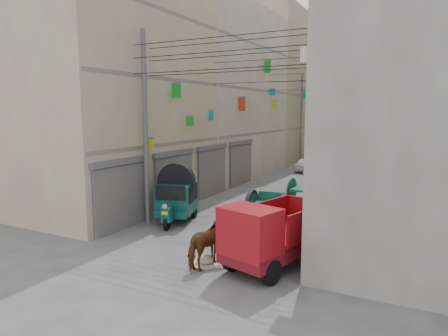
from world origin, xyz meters
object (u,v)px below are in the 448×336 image
Objects in this scene: auto_rickshaw at (177,195)px; horse at (210,243)px; tonga_cart at (268,209)px; mini_truck at (268,238)px; feed_sack at (205,259)px; distant_car_green at (359,153)px; distant_car_grey at (379,157)px; distant_car_white at (308,164)px; second_cart at (305,191)px.

horse is at bearing -62.69° from auto_rickshaw.
tonga_cart is (3.85, 0.93, -0.35)m from auto_rickshaw.
mini_truck is at bearing -48.18° from auto_rickshaw.
tonga_cart is 6.02× the size of feed_sack.
auto_rickshaw reaches higher than tonga_cart.
tonga_cart is 0.92× the size of distant_car_green.
distant_car_green is (-2.27, 30.93, -0.44)m from mini_truck.
distant_car_green is (-2.27, 3.32, -0.08)m from distant_car_grey.
auto_rickshaw is 0.72× the size of mini_truck.
tonga_cart is at bearing -88.24° from horse.
distant_car_white is 0.86× the size of distant_car_green.
tonga_cart is 1.07× the size of distant_car_white.
tonga_cart is 0.88× the size of mini_truck.
auto_rickshaw is 5.21m from feed_sack.
distant_car_white is at bearing 97.09° from feed_sack.
distant_car_white is at bearing 78.17° from distant_car_green.
horse is (0.26, -0.14, 0.59)m from feed_sack.
feed_sack is at bearing -99.68° from tonga_cart.
mini_truck is 31.02m from distant_car_green.
horse reaches higher than distant_car_grey.
feed_sack is 0.66m from horse.
feed_sack is 0.18× the size of distant_car_white.
distant_car_green is at bearing -86.64° from horse.
distant_car_grey is at bearing 86.09° from feed_sack.
mini_truck is (1.62, -4.16, 0.19)m from tonga_cart.
second_cart is at bearing 111.60° from distant_car_white.
mini_truck is 6.84× the size of feed_sack.
distant_car_green is (-0.61, 31.52, -0.19)m from horse.
second_cart reaches higher than distant_car_white.
auto_rickshaw is at bearing -122.31° from second_cart.
distant_car_white is (-4.49, 20.16, -0.43)m from mini_truck.
feed_sack is 0.33× the size of horse.
distant_car_green is at bearing 85.47° from tonga_cart.
auto_rickshaw is 0.76× the size of distant_car_grey.
distant_car_green is at bearing 109.83° from mini_truck.
auto_rickshaw is at bearing 93.18° from distant_car_white.
horse reaches higher than feed_sack.
tonga_cart is at bearing 91.19° from distant_car_green.
mini_truck is 1.04× the size of distant_car_grey.
distant_car_grey reaches higher than distant_car_green.
distant_car_grey is at bearing 105.63° from mini_truck.
distant_car_green is at bearing 90.64° from feed_sack.
horse is at bearing 104.25° from distant_car_white.
distant_car_grey is 1.00× the size of distant_car_green.
tonga_cart reaches higher than second_cart.
horse reaches higher than distant_car_white.
auto_rickshaw is 4.95× the size of feed_sack.
distant_car_grey is at bearing -114.56° from distant_car_white.
horse is at bearing -111.42° from distant_car_grey.
distant_car_grey is at bearing 124.17° from distant_car_green.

